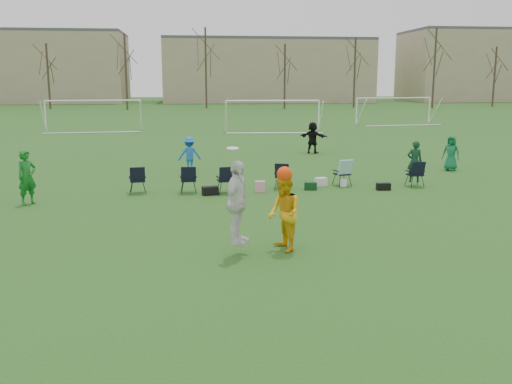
{
  "coord_description": "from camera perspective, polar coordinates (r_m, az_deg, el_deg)",
  "views": [
    {
      "loc": [
        -2.47,
        -12.52,
        3.94
      ],
      "look_at": [
        -0.89,
        1.14,
        1.25
      ],
      "focal_mm": 40.0,
      "sensor_mm": 36.0,
      "label": 1
    }
  ],
  "objects": [
    {
      "name": "goal_mid",
      "position": [
        45.03,
        1.68,
        8.51
      ],
      "size": [
        7.4,
        0.63,
        2.46
      ],
      "rotation": [
        0.0,
        0.0,
        -0.07
      ],
      "color": "white",
      "rests_on": "ground"
    },
    {
      "name": "center_contest",
      "position": [
        13.09,
        0.63,
        -1.56
      ],
      "size": [
        2.0,
        1.37,
        2.5
      ],
      "color": "white",
      "rests_on": "ground"
    },
    {
      "name": "sideline_setup",
      "position": [
        21.01,
        3.37,
        1.66
      ],
      "size": [
        10.99,
        1.86,
        1.72
      ],
      "color": "#0F3821",
      "rests_on": "ground"
    },
    {
      "name": "building_row",
      "position": [
        108.93,
        -1.8,
        12.15
      ],
      "size": [
        126.0,
        16.0,
        13.0
      ],
      "color": "tan",
      "rests_on": "ground"
    },
    {
      "name": "fielder_blue",
      "position": [
        25.13,
        -6.67,
        3.75
      ],
      "size": [
        1.04,
        0.65,
        1.54
      ],
      "primitive_type": "imported",
      "rotation": [
        0.0,
        0.0,
        3.23
      ],
      "color": "blue",
      "rests_on": "ground"
    },
    {
      "name": "goal_right",
      "position": [
        53.83,
        13.62,
        8.62
      ],
      "size": [
        7.35,
        1.14,
        2.46
      ],
      "rotation": [
        0.0,
        0.0,
        0.14
      ],
      "color": "white",
      "rests_on": "ground"
    },
    {
      "name": "ground",
      "position": [
        13.36,
        4.39,
        -6.13
      ],
      "size": [
        260.0,
        260.0,
        0.0
      ],
      "primitive_type": "plane",
      "color": "#24551A",
      "rests_on": "ground"
    },
    {
      "name": "fielder_black",
      "position": [
        31.66,
        5.69,
        5.44
      ],
      "size": [
        1.61,
        1.31,
        1.72
      ],
      "primitive_type": "imported",
      "rotation": [
        0.0,
        0.0,
        2.55
      ],
      "color": "black",
      "rests_on": "ground"
    },
    {
      "name": "fielder_green_near",
      "position": [
        19.75,
        -21.93,
        1.37
      ],
      "size": [
        0.75,
        0.77,
        1.78
      ],
      "primitive_type": "imported",
      "rotation": [
        0.0,
        0.0,
        0.83
      ],
      "color": "#136C1F",
      "rests_on": "ground"
    },
    {
      "name": "goal_left",
      "position": [
        47.17,
        -15.95,
        8.21
      ],
      "size": [
        7.39,
        0.76,
        2.46
      ],
      "rotation": [
        0.0,
        0.0,
        0.09
      ],
      "color": "white",
      "rests_on": "ground"
    },
    {
      "name": "fielder_green_far",
      "position": [
        26.83,
        18.93,
        3.71
      ],
      "size": [
        0.9,
        0.88,
        1.56
      ],
      "primitive_type": "imported",
      "rotation": [
        0.0,
        0.0,
        -0.73
      ],
      "color": "#12673B",
      "rests_on": "ground"
    },
    {
      "name": "tree_line",
      "position": [
        82.42,
        -4.83,
        11.84
      ],
      "size": [
        110.28,
        3.28,
        11.4
      ],
      "color": "#382B21",
      "rests_on": "ground"
    }
  ]
}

